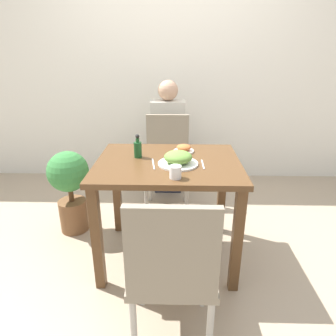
{
  "coord_description": "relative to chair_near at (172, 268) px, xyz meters",
  "views": [
    {
      "loc": [
        0.05,
        -1.86,
        1.45
      ],
      "look_at": [
        0.0,
        0.0,
        0.7
      ],
      "focal_mm": 32.0,
      "sensor_mm": 36.0,
      "label": 1
    }
  ],
  "objects": [
    {
      "name": "fork_utensil",
      "position": [
        -0.13,
        0.67,
        0.26
      ],
      "size": [
        0.04,
        0.19,
        0.0
      ],
      "rotation": [
        0.0,
        0.0,
        1.71
      ],
      "color": "silver",
      "rests_on": "dining_table"
    },
    {
      "name": "drink_cup",
      "position": [
        0.01,
        0.45,
        0.3
      ],
      "size": [
        0.07,
        0.07,
        0.07
      ],
      "color": "white",
      "rests_on": "dining_table"
    },
    {
      "name": "spoon_utensil",
      "position": [
        0.19,
        0.67,
        0.26
      ],
      "size": [
        0.01,
        0.16,
        0.0
      ],
      "rotation": [
        0.0,
        0.0,
        1.59
      ],
      "color": "silver",
      "rests_on": "dining_table"
    },
    {
      "name": "food_plate",
      "position": [
        0.03,
        0.67,
        0.3
      ],
      "size": [
        0.26,
        0.26,
        0.09
      ],
      "color": "white",
      "rests_on": "dining_table"
    },
    {
      "name": "ground_plane",
      "position": [
        -0.04,
        0.73,
        -0.5
      ],
      "size": [
        16.0,
        16.0,
        0.0
      ],
      "primitive_type": "plane",
      "color": "tan"
    },
    {
      "name": "wall_back",
      "position": [
        -0.04,
        2.3,
        0.8
      ],
      "size": [
        8.0,
        0.05,
        2.6
      ],
      "color": "white",
      "rests_on": "ground_plane"
    },
    {
      "name": "chair_far",
      "position": [
        -0.07,
        1.51,
        0.0
      ],
      "size": [
        0.42,
        0.42,
        0.88
      ],
      "color": "gray",
      "rests_on": "ground_plane"
    },
    {
      "name": "potted_plant_left",
      "position": [
        -0.85,
        1.06,
        -0.07
      ],
      "size": [
        0.33,
        0.33,
        0.7
      ],
      "color": "brown",
      "rests_on": "ground_plane"
    },
    {
      "name": "side_plate",
      "position": [
        0.07,
        0.93,
        0.28
      ],
      "size": [
        0.15,
        0.15,
        0.06
      ],
      "color": "white",
      "rests_on": "dining_table"
    },
    {
      "name": "person_figure",
      "position": [
        -0.07,
        1.87,
        0.09
      ],
      "size": [
        0.34,
        0.22,
        1.17
      ],
      "color": "#2D3347",
      "rests_on": "ground_plane"
    },
    {
      "name": "dining_table",
      "position": [
        -0.04,
        0.73,
        0.13
      ],
      "size": [
        0.96,
        0.76,
        0.75
      ],
      "color": "brown",
      "rests_on": "ground_plane"
    },
    {
      "name": "chair_near",
      "position": [
        0.0,
        0.0,
        0.0
      ],
      "size": [
        0.42,
        0.42,
        0.88
      ],
      "rotation": [
        0.0,
        0.0,
        3.14
      ],
      "color": "gray",
      "rests_on": "ground_plane"
    },
    {
      "name": "sauce_bottle",
      "position": [
        -0.25,
        0.8,
        0.32
      ],
      "size": [
        0.05,
        0.05,
        0.16
      ],
      "color": "#194C23",
      "rests_on": "dining_table"
    }
  ]
}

